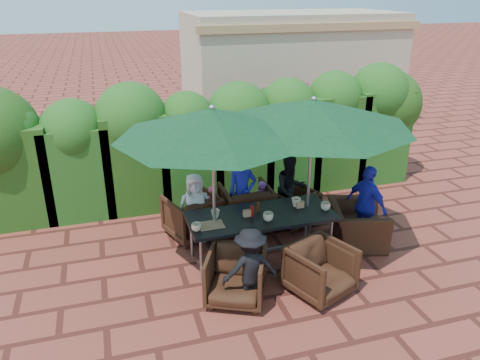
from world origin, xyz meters
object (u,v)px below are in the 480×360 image
object	(u,v)px
chair_near_left	(236,274)
chair_near_right	(321,268)
umbrella_right	(313,113)
dining_table	(261,219)
chair_far_mid	(246,204)
chair_far_right	(294,205)
umbrella_left	(212,123)
chair_end_right	(357,219)
chair_far_left	(192,214)

from	to	relation	value
chair_near_left	chair_near_right	size ratio (longest dim) A/B	0.99
umbrella_right	dining_table	bearing A→B (deg)	-175.26
umbrella_right	chair_far_mid	bearing A→B (deg)	124.45
chair_far_right	chair_near_left	bearing A→B (deg)	27.28
chair_near_right	umbrella_left	bearing A→B (deg)	116.69
chair_far_mid	umbrella_left	bearing A→B (deg)	52.03
chair_end_right	chair_near_left	bearing A→B (deg)	127.65
umbrella_right	chair_end_right	distance (m)	1.99
umbrella_left	chair_near_left	world-z (taller)	umbrella_left
chair_far_left	chair_near_right	world-z (taller)	chair_far_left
umbrella_right	chair_far_mid	world-z (taller)	umbrella_right
dining_table	chair_far_mid	world-z (taller)	chair_far_mid
chair_far_left	chair_end_right	bearing A→B (deg)	140.05
dining_table	chair_near_right	world-z (taller)	chair_near_right
chair_far_right	chair_near_right	xyz separation A→B (m)	(-0.45, -1.98, 0.04)
chair_far_left	chair_near_right	xyz separation A→B (m)	(1.34, -2.06, -0.01)
chair_far_mid	chair_near_left	size ratio (longest dim) A/B	1.09
chair_far_left	chair_near_right	size ratio (longest dim) A/B	1.04
chair_far_right	chair_near_right	bearing A→B (deg)	55.99
umbrella_left	umbrella_right	bearing A→B (deg)	3.03
chair_far_right	chair_near_right	world-z (taller)	chair_near_right
umbrella_right	chair_near_right	xyz separation A→B (m)	(-0.28, -1.12, -1.83)
chair_far_mid	chair_end_right	bearing A→B (deg)	146.16
chair_near_left	umbrella_right	bearing A→B (deg)	58.14
dining_table	chair_far_left	bearing A→B (deg)	130.32
umbrella_left	umbrella_right	world-z (taller)	same
chair_near_left	chair_end_right	size ratio (longest dim) A/B	0.79
chair_far_left	chair_near_left	xyz separation A→B (m)	(0.21, -1.87, -0.02)
chair_near_left	chair_end_right	distance (m)	2.47
chair_far_left	chair_end_right	world-z (taller)	chair_end_right
dining_table	chair_end_right	distance (m)	1.68
umbrella_right	chair_near_left	bearing A→B (deg)	-146.69
dining_table	chair_near_right	size ratio (longest dim) A/B	2.81
chair_far_left	chair_far_mid	bearing A→B (deg)	164.15
umbrella_right	umbrella_left	bearing A→B (deg)	-176.97
umbrella_right	chair_near_left	size ratio (longest dim) A/B	3.75
dining_table	chair_end_right	size ratio (longest dim) A/B	2.24
chair_far_mid	chair_far_left	bearing A→B (deg)	2.34
chair_near_left	chair_far_mid	bearing A→B (deg)	93.56
chair_far_mid	chair_near_left	xyz separation A→B (m)	(-0.75, -1.92, -0.03)
umbrella_left	umbrella_right	distance (m)	1.49
chair_far_left	chair_end_right	size ratio (longest dim) A/B	0.83
chair_near_left	dining_table	bearing A→B (deg)	78.36
chair_far_right	chair_far_left	bearing A→B (deg)	-23.77
chair_near_right	chair_end_right	distance (m)	1.59
chair_far_mid	chair_near_right	size ratio (longest dim) A/B	1.08
chair_far_left	chair_near_left	distance (m)	1.88
chair_far_right	chair_near_left	xyz separation A→B (m)	(-1.58, -1.79, 0.04)
dining_table	chair_far_right	size ratio (longest dim) A/B	3.15
dining_table	umbrella_right	bearing A→B (deg)	4.74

